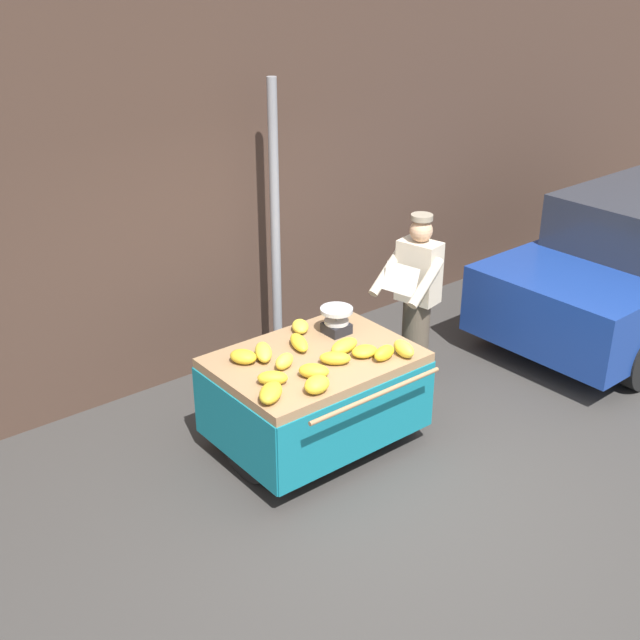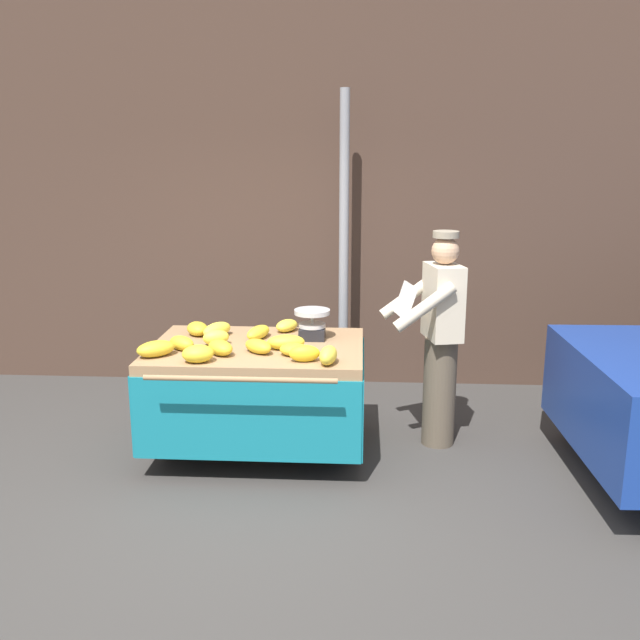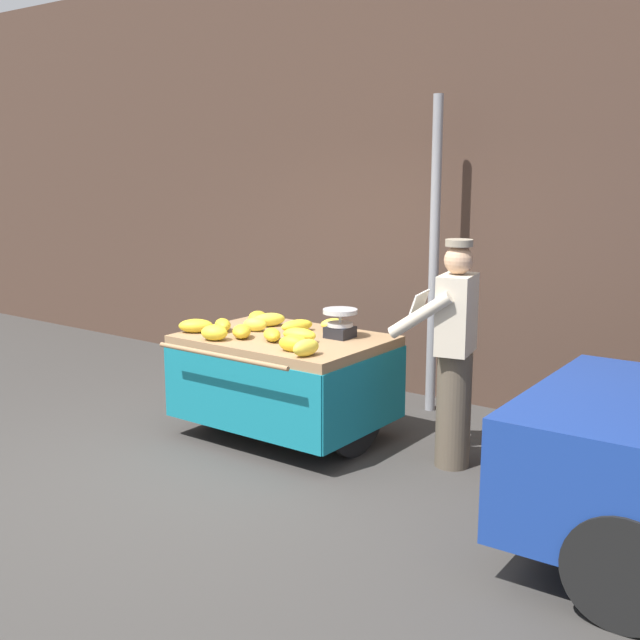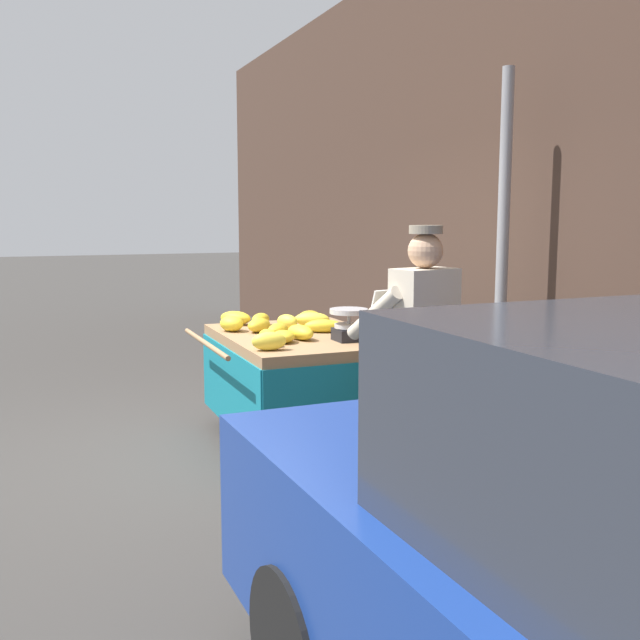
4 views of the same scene
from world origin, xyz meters
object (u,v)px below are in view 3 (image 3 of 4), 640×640
object	(u,v)px
banana_bunch_6	(269,320)
banana_bunch_11	(196,326)
banana_bunch_0	(297,326)
banana_bunch_12	(333,324)
banana_bunch_13	(299,335)
vendor_person	(453,353)
banana_cart	(285,363)
weighing_scale	(340,323)
banana_bunch_4	(223,325)
banana_bunch_9	(242,331)
banana_bunch_5	(258,317)
banana_bunch_10	(255,325)
banana_bunch_1	(292,344)
banana_bunch_7	(295,341)
banana_bunch_8	(272,335)
banana_bunch_2	(306,348)
banana_bunch_3	(214,333)
street_pole	(434,258)

from	to	relation	value
banana_bunch_6	banana_bunch_11	distance (m)	0.65
banana_bunch_0	banana_bunch_6	distance (m)	0.34
banana_bunch_11	banana_bunch_12	size ratio (longest dim) A/B	1.30
banana_bunch_13	vendor_person	xyz separation A→B (m)	(1.17, 0.35, -0.05)
banana_cart	weighing_scale	distance (m)	0.57
banana_bunch_4	banana_bunch_9	size ratio (longest dim) A/B	0.98
weighing_scale	banana_bunch_5	world-z (taller)	weighing_scale
banana_bunch_5	banana_bunch_12	size ratio (longest dim) A/B	1.01
banana_bunch_9	banana_bunch_10	size ratio (longest dim) A/B	1.18
banana_bunch_9	banana_bunch_13	bearing A→B (deg)	21.07
banana_bunch_1	banana_bunch_13	distance (m)	0.34
banana_bunch_4	banana_bunch_11	xyz separation A→B (m)	(-0.14, -0.17, 0.00)
banana_bunch_4	vendor_person	bearing A→B (deg)	11.96
banana_bunch_7	banana_bunch_8	xyz separation A→B (m)	(-0.27, 0.05, 0.01)
banana_bunch_0	banana_bunch_7	bearing A→B (deg)	-53.79
banana_bunch_9	banana_bunch_12	bearing A→B (deg)	60.02
banana_bunch_5	vendor_person	distance (m)	1.92
banana_bunch_0	banana_bunch_2	world-z (taller)	banana_bunch_2
banana_bunch_5	banana_bunch_11	xyz separation A→B (m)	(-0.16, -0.60, 0.00)
banana_bunch_2	banana_bunch_12	distance (m)	0.96
banana_cart	banana_bunch_3	bearing A→B (deg)	-126.62
banana_bunch_4	banana_bunch_10	size ratio (longest dim) A/B	1.15
banana_bunch_6	banana_bunch_7	world-z (taller)	banana_bunch_6
banana_bunch_3	banana_bunch_5	distance (m)	0.75
banana_bunch_3	banana_bunch_4	distance (m)	0.36
banana_bunch_9	vendor_person	xyz separation A→B (m)	(1.63, 0.52, -0.05)
street_pole	banana_cart	distance (m)	1.70
banana_bunch_5	banana_bunch_11	distance (m)	0.62
banana_bunch_3	banana_bunch_8	size ratio (longest dim) A/B	0.88
banana_bunch_7	banana_bunch_9	world-z (taller)	banana_bunch_9
banana_bunch_4	banana_bunch_7	size ratio (longest dim) A/B	1.06
banana_bunch_9	banana_bunch_2	bearing A→B (deg)	-12.59
banana_bunch_2	banana_bunch_11	distance (m)	1.25
banana_bunch_6	banana_bunch_10	distance (m)	0.23
weighing_scale	banana_bunch_13	xyz separation A→B (m)	(-0.17, -0.31, -0.06)
vendor_person	banana_bunch_12	bearing A→B (deg)	171.46
banana_bunch_1	banana_bunch_4	bearing A→B (deg)	165.66
banana_bunch_8	banana_bunch_12	world-z (taller)	banana_bunch_8
weighing_scale	vendor_person	distance (m)	1.00
banana_bunch_6	banana_bunch_9	bearing A→B (deg)	-75.62
banana_bunch_6	banana_bunch_12	size ratio (longest dim) A/B	1.33
banana_bunch_0	banana_bunch_12	distance (m)	0.31
banana_bunch_3	banana_cart	bearing A→B (deg)	53.38
banana_bunch_1	banana_bunch_6	size ratio (longest dim) A/B	0.74
banana_bunch_9	banana_bunch_4	bearing A→B (deg)	160.44
banana_cart	banana_bunch_11	xyz separation A→B (m)	(-0.68, -0.34, 0.28)
banana_bunch_3	vendor_person	size ratio (longest dim) A/B	0.13
banana_bunch_13	banana_bunch_6	bearing A→B (deg)	151.25
weighing_scale	banana_bunch_9	size ratio (longest dim) A/B	1.18
banana_bunch_1	banana_bunch_10	distance (m)	0.81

